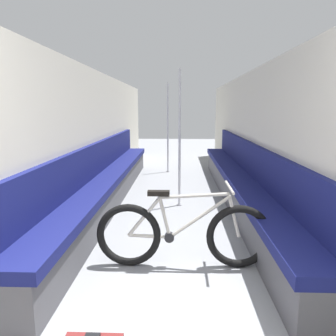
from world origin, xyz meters
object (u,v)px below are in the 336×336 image
at_px(bench_seat_row_left, 108,183).
at_px(bicycle, 183,234).
at_px(grab_pole_near, 180,141).
at_px(bench_seat_row_right, 240,184).
at_px(grab_pole_far, 168,130).

bearing_deg(bench_seat_row_left, bicycle, -60.91).
distance_m(bench_seat_row_left, grab_pole_near, 1.31).
relative_size(bicycle, grab_pole_near, 0.80).
bearing_deg(bench_seat_row_left, grab_pole_near, -5.29).
distance_m(bench_seat_row_left, bicycle, 2.38).
height_order(bench_seat_row_right, grab_pole_far, grab_pole_far).
xyz_separation_m(bench_seat_row_left, grab_pole_near, (1.12, -0.10, 0.67)).
bearing_deg(bench_seat_row_right, bench_seat_row_left, 180.00).
height_order(bicycle, grab_pole_far, grab_pole_far).
relative_size(bench_seat_row_right, bicycle, 3.85).
distance_m(bench_seat_row_right, bicycle, 2.26).
relative_size(bench_seat_row_left, bicycle, 3.85).
height_order(bench_seat_row_left, grab_pole_near, grab_pole_near).
xyz_separation_m(bench_seat_row_left, bicycle, (1.15, -2.08, -0.00)).
bearing_deg(grab_pole_near, bench_seat_row_right, 6.31).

